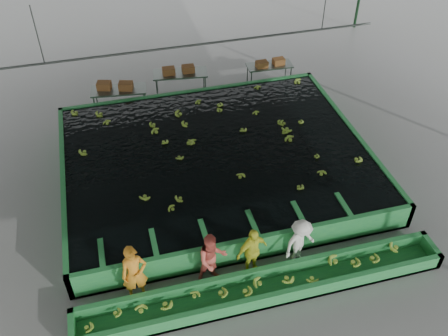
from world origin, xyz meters
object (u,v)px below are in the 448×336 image
object	(u,v)px
packing_table_left	(120,100)
packing_table_mid	(181,83)
sorting_trough	(264,287)
worker_a	(135,274)
box_stack_mid	(179,73)
flotation_tank	(216,162)
worker_b	(212,259)
packing_table_right	(269,74)
box_stack_right	(270,66)
worker_c	(252,252)
box_stack_left	(115,89)
worker_d	(300,242)

from	to	relation	value
packing_table_left	packing_table_mid	bearing A→B (deg)	12.84
sorting_trough	worker_a	distance (m)	3.40
packing_table_mid	packing_table_left	bearing A→B (deg)	-167.16
packing_table_mid	box_stack_mid	world-z (taller)	box_stack_mid
box_stack_mid	packing_table_mid	bearing A→B (deg)	14.22
flotation_tank	worker_b	bearing A→B (deg)	-105.77
packing_table_right	box_stack_right	distance (m)	0.44
worker_a	packing_table_left	xyz separation A→B (m)	(0.53, 8.93, -0.44)
packing_table_mid	box_stack_mid	bearing A→B (deg)	-165.78
worker_b	flotation_tank	bearing A→B (deg)	68.22
box_stack_mid	box_stack_right	world-z (taller)	box_stack_mid
box_stack_mid	box_stack_right	xyz separation A→B (m)	(3.85, -0.18, -0.13)
worker_c	box_stack_mid	size ratio (longest dim) A/B	1.26
packing_table_mid	box_stack_left	xyz separation A→B (m)	(-2.65, -0.54, 0.47)
box_stack_mid	box_stack_right	bearing A→B (deg)	-2.64
flotation_tank	worker_d	size ratio (longest dim) A/B	6.45
box_stack_right	packing_table_right	bearing A→B (deg)	89.41
box_stack_mid	worker_b	bearing A→B (deg)	-95.91
worker_c	worker_a	bearing A→B (deg)	163.19
worker_d	box_stack_mid	bearing A→B (deg)	78.97
flotation_tank	worker_c	world-z (taller)	worker_c
worker_b	worker_c	xyz separation A→B (m)	(1.10, 0.00, -0.04)
worker_c	packing_table_right	bearing A→B (deg)	51.50
packing_table_mid	sorting_trough	bearing A→B (deg)	-89.05
worker_b	box_stack_left	distance (m)	9.12
packing_table_left	packing_table_mid	distance (m)	2.60
worker_b	packing_table_left	size ratio (longest dim) A/B	0.80
packing_table_right	box_stack_left	xyz separation A→B (m)	(-6.44, -0.42, 0.53)
packing_table_left	worker_b	bearing A→B (deg)	-80.51
worker_c	box_stack_mid	world-z (taller)	worker_c
worker_b	box_stack_mid	xyz separation A→B (m)	(0.98, 9.49, 0.15)
worker_c	packing_table_mid	world-z (taller)	worker_c
worker_c	packing_table_left	world-z (taller)	worker_c
worker_a	worker_d	size ratio (longest dim) A/B	1.19
worker_c	flotation_tank	bearing A→B (deg)	71.67
flotation_tank	packing_table_right	bearing A→B (deg)	54.57
worker_c	worker_d	world-z (taller)	worker_c
worker_a	worker_d	xyz separation A→B (m)	(4.51, 0.00, -0.14)
sorting_trough	packing_table_right	world-z (taller)	packing_table_right
worker_b	packing_table_mid	world-z (taller)	worker_b
box_stack_left	packing_table_mid	bearing A→B (deg)	11.42
packing_table_mid	box_stack_right	xyz separation A→B (m)	(3.79, -0.19, 0.37)
sorting_trough	worker_d	xyz separation A→B (m)	(1.27, 0.80, 0.53)
worker_a	box_stack_right	world-z (taller)	worker_a
box_stack_mid	box_stack_right	distance (m)	3.86
worker_a	packing_table_left	distance (m)	8.96
flotation_tank	box_stack_right	world-z (taller)	box_stack_right
worker_b	packing_table_mid	xyz separation A→B (m)	(1.04, 9.51, -0.35)
worker_c	packing_table_left	bearing A→B (deg)	89.38
worker_a	box_stack_right	size ratio (longest dim) A/B	1.49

